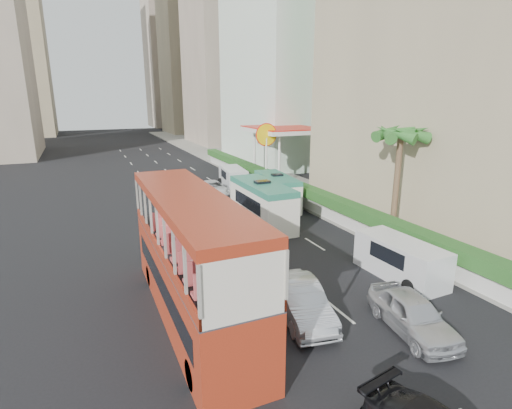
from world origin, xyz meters
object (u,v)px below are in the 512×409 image
minibus_near (262,204)px  car_silver_lane_a (300,317)px  minibus_far (277,191)px  double_decker_bus (192,258)px  palm_tree (396,185)px  panel_van_near (400,259)px  van_asset (213,195)px  shell_station (283,154)px  panel_van_far (233,178)px  car_silver_lane_b (410,331)px

minibus_near → car_silver_lane_a: bearing=-107.1°
car_silver_lane_a → minibus_far: bearing=76.4°
double_decker_bus → palm_tree: 14.39m
car_silver_lane_a → panel_van_near: 6.54m
double_decker_bus → van_asset: 20.56m
minibus_near → minibus_far: bearing=51.2°
minibus_far → shell_station: shell_station is taller
van_asset → panel_van_far: (2.84, 2.40, 0.94)m
car_silver_lane_a → panel_van_near: panel_van_near is taller
minibus_far → shell_station: (5.54, 9.59, 1.48)m
shell_station → car_silver_lane_b: bearing=-107.8°
panel_van_near → minibus_far: bearing=86.9°
palm_tree → shell_station: bearing=83.4°
minibus_near → palm_tree: size_ratio=1.03×
car_silver_lane_b → panel_van_far: bearing=94.1°
double_decker_bus → panel_van_near: bearing=-2.9°
car_silver_lane_a → minibus_near: (3.63, 11.57, 1.47)m
minibus_near → minibus_far: minibus_near is taller
palm_tree → double_decker_bus: bearing=-163.8°
panel_van_near → car_silver_lane_b: bearing=-129.9°
shell_station → minibus_far: bearing=-120.0°
panel_van_near → double_decker_bus: bearing=175.0°
double_decker_bus → panel_van_near: (10.21, -0.52, -1.60)m
minibus_far → panel_van_near: size_ratio=1.23×
double_decker_bus → van_asset: double_decker_bus is taller
car_silver_lane_b → shell_station: shell_station is taller
double_decker_bus → van_asset: (6.96, 19.17, -2.53)m
panel_van_far → shell_station: size_ratio=0.58×
car_silver_lane_b → minibus_near: 14.19m
car_silver_lane_b → minibus_far: (3.21, 17.76, 1.27)m
car_silver_lane_a → shell_station: shell_station is taller
double_decker_bus → minibus_far: size_ratio=1.92×
car_silver_lane_b → minibus_far: 18.09m
car_silver_lane_b → minibus_near: (0.25, 14.11, 1.47)m
double_decker_bus → shell_station: shell_station is taller
van_asset → panel_van_near: size_ratio=0.98×
car_silver_lane_a → panel_van_near: (6.34, 1.29, 0.93)m
car_silver_lane_a → shell_station: 27.76m
minibus_near → panel_van_near: bearing=-74.9°
minibus_near → panel_van_near: minibus_near is taller
van_asset → panel_van_near: 19.98m
car_silver_lane_a → double_decker_bus: bearing=164.7°
car_silver_lane_a → palm_tree: bearing=40.1°
minibus_near → minibus_far: size_ratio=1.15×
double_decker_bus → shell_station: (16.00, 23.00, 0.22)m
panel_van_far → minibus_near: bearing=-94.0°
car_silver_lane_b → minibus_far: size_ratio=0.75×
car_silver_lane_a → minibus_near: 12.22m
shell_station → double_decker_bus: bearing=-124.8°
double_decker_bus → car_silver_lane_a: (3.86, -1.81, -2.53)m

